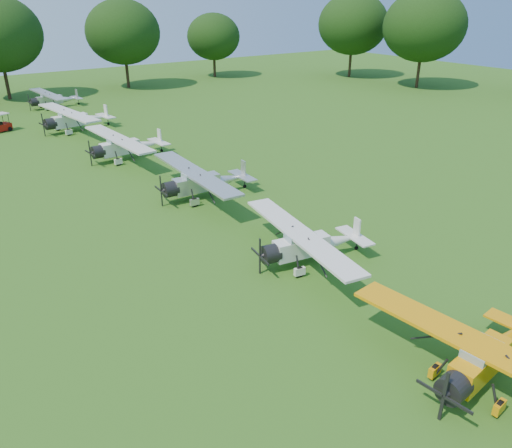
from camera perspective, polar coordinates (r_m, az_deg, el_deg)
The scene contains 8 objects.
ground at distance 25.46m, azimuth 3.76°, elevation -5.19°, with size 160.00×160.00×0.00m, color #275314.
tree_belt at distance 25.05m, azimuth 10.63°, elevation 13.64°, with size 137.36×130.27×14.52m.
aircraft_2 at distance 19.95m, azimuth 24.88°, elevation -13.28°, with size 6.32×10.06×1.97m.
aircraft_3 at distance 25.73m, azimuth 6.10°, elevation -2.08°, with size 6.24×9.88×1.94m.
aircraft_4 at distance 34.15m, azimuth -6.08°, elevation 5.03°, with size 6.71×10.67×2.10m.
aircraft_5 at distance 43.66m, azimuth -14.71°, elevation 8.76°, with size 6.74×10.72×2.11m.
aircraft_6 at distance 54.71m, azimuth -19.98°, elevation 11.32°, with size 7.19×11.41×2.24m.
aircraft_7 at distance 67.41m, azimuth -22.19°, elevation 13.16°, with size 6.23×9.93×1.95m.
Camera 1 is at (-14.03, -17.03, 12.70)m, focal length 35.00 mm.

